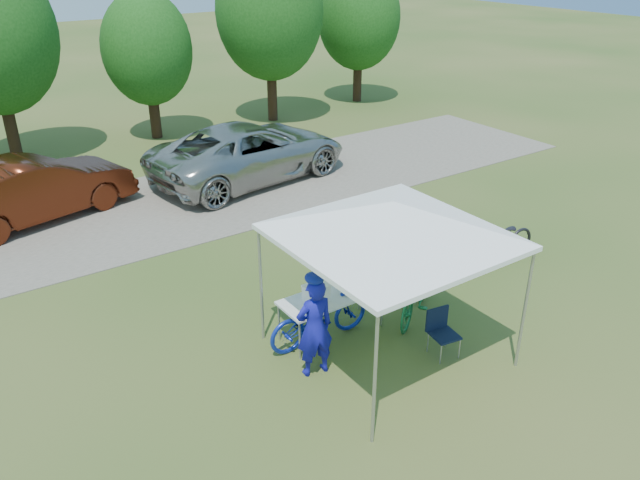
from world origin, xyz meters
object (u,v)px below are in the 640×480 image
at_px(folding_chair, 441,328).
at_px(bike_blue, 319,315).
at_px(folding_table, 332,297).
at_px(bike_dark, 501,240).
at_px(cyclist, 314,328).
at_px(minivan, 250,151).
at_px(bike_green, 416,290).
at_px(cooler, 316,293).
at_px(sedan, 35,189).

distance_m(folding_chair, bike_blue, 2.04).
height_order(folding_table, bike_dark, bike_dark).
relative_size(folding_chair, bike_blue, 0.43).
relative_size(bike_blue, bike_dark, 1.07).
distance_m(cyclist, bike_dark, 5.54).
relative_size(folding_chair, cyclist, 0.49).
bearing_deg(cyclist, folding_table, -131.05).
relative_size(cyclist, bike_blue, 0.88).
bearing_deg(folding_chair, bike_blue, 145.27).
xyz_separation_m(bike_dark, minivan, (-1.98, 7.44, 0.35)).
bearing_deg(bike_green, bike_blue, -133.01).
bearing_deg(cooler, sedan, 108.68).
height_order(cyclist, sedan, cyclist).
bearing_deg(minivan, cyclist, 149.63).
bearing_deg(bike_green, sedan, 176.31).
xyz_separation_m(folding_table, folding_chair, (1.15, -1.50, -0.23)).
height_order(folding_table, cooler, cooler).
bearing_deg(cooler, bike_dark, 2.03).
xyz_separation_m(folding_chair, bike_dark, (3.43, 1.68, -0.01)).
xyz_separation_m(bike_blue, bike_dark, (4.90, 0.26, -0.03)).
distance_m(cooler, bike_blue, 0.41).
relative_size(cooler, cyclist, 0.25).
xyz_separation_m(folding_table, bike_blue, (-0.31, -0.08, -0.21)).
height_order(cooler, minivan, minivan).
bearing_deg(cooler, folding_table, -0.00).
distance_m(bike_blue, bike_dark, 4.90).
bearing_deg(bike_green, cyclist, -114.74).
relative_size(folding_table, bike_dark, 1.02).
distance_m(cyclist, sedan, 9.11).
distance_m(bike_green, bike_dark, 3.08).
distance_m(folding_chair, sedan, 10.47).
height_order(bike_dark, minivan, minivan).
height_order(folding_chair, minivan, minivan).
height_order(minivan, sedan, minivan).
bearing_deg(bike_blue, minivan, -19.64).
bearing_deg(cyclist, minivan, -104.67).
relative_size(bike_blue, minivan, 0.33).
relative_size(folding_chair, sedan, 0.17).
distance_m(minivan, sedan, 5.67).
xyz_separation_m(bike_green, sedan, (-4.61, 8.53, 0.24)).
distance_m(folding_table, minivan, 8.05).
bearing_deg(sedan, bike_dark, -150.39).
distance_m(folding_table, cooler, 0.37).
distance_m(cooler, sedan, 8.54).
xyz_separation_m(folding_table, cyclist, (-0.87, -0.76, 0.13)).
relative_size(folding_chair, bike_dark, 0.45).
xyz_separation_m(folding_chair, bike_green, (0.41, 1.06, 0.07)).
xyz_separation_m(cooler, bike_dark, (4.90, 0.17, -0.44)).
xyz_separation_m(folding_table, sedan, (-3.05, 8.09, 0.08)).
distance_m(folding_table, folding_chair, 1.91).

